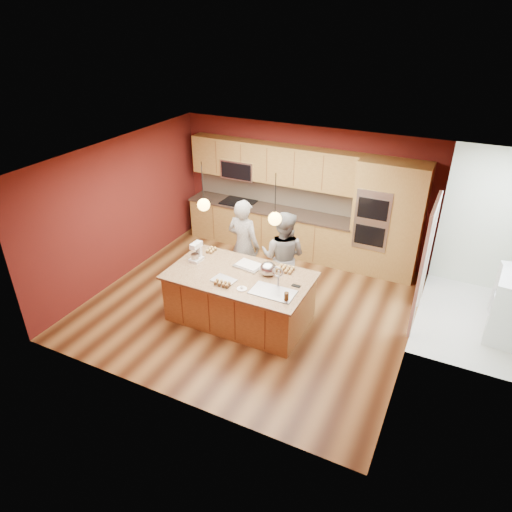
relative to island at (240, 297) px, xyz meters
The scene contains 24 objects.
floor 0.64m from the island, 94.31° to the left, with size 5.50×5.50×0.00m, color #402210.
ceiling 2.30m from the island, 94.31° to the left, with size 5.50×5.50×0.00m, color white.
wall_back 3.09m from the island, 90.67° to the left, with size 5.50×5.50×0.00m, color #561815.
wall_front 2.23m from the island, 90.97° to the right, with size 5.50×5.50×0.00m, color #561815.
wall_left 2.96m from the island, behind, with size 5.00×5.00×0.00m, color #561815.
wall_right 2.90m from the island, ahead, with size 5.00×5.00×0.00m, color #561815.
cabinet_run 2.85m from the island, 104.79° to the left, with size 3.74×0.64×2.30m.
oven_column 3.29m from the island, 55.68° to the left, with size 1.30×0.62×2.30m.
doorway_trim 3.03m from the island, 25.02° to the left, with size 0.08×1.11×2.20m, color silver, non-canonical shape.
pendant_left 1.68m from the island, behind, with size 0.20×0.20×0.80m.
pendant_right 1.67m from the island, ahead, with size 0.20×0.20×0.80m.
island is the anchor object (origin of this frame).
person_left 1.10m from the island, 114.01° to the left, with size 0.65×0.43×1.79m, color black.
person_right 1.07m from the island, 67.80° to the left, with size 0.83×0.65×1.71m, color slate.
stand_mixer 1.08m from the island, behind, with size 0.19×0.26×0.34m.
sheet_cake 0.55m from the island, 89.62° to the left, with size 0.49×0.40×0.05m.
cooling_rack 0.54m from the island, 119.61° to the right, with size 0.37×0.26×0.02m, color #B9BAC1.
mixing_bowl 0.71m from the island, 27.39° to the left, with size 0.28×0.28×0.24m, color #AAACB1.
plate 0.61m from the island, 58.49° to the right, with size 0.16×0.16×0.01m, color white.
tumbler 1.14m from the island, 19.72° to the right, with size 0.07×0.07×0.14m, color #39220C.
phone 1.05m from the island, ahead, with size 0.14×0.08×0.01m, color black.
cupcakes_left 1.09m from the island, 149.55° to the left, with size 0.15×0.22×0.07m, color tan, non-canonical shape.
cupcakes_rack 0.64m from the island, 103.41° to the right, with size 0.29×0.14×0.06m, color tan, non-canonical shape.
cupcakes_right 0.89m from the island, 36.59° to the left, with size 0.30×0.22×0.07m, color tan, non-canonical shape.
Camera 1 is at (3.09, -6.11, 4.75)m, focal length 32.00 mm.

